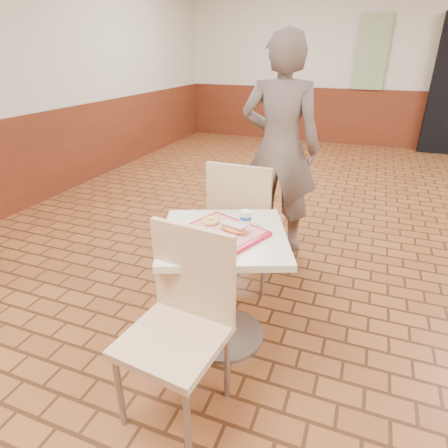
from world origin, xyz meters
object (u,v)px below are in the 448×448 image
(chair_main_front, at_px, (181,317))
(paper_cup, at_px, (246,218))
(chair_main_back, at_px, (243,219))
(long_john_donut, at_px, (233,228))
(ring_donut, at_px, (211,221))
(customer, at_px, (280,148))
(serving_tray, at_px, (224,232))
(main_table, at_px, (224,270))

(chair_main_front, height_order, paper_cup, chair_main_front)
(chair_main_front, xyz_separation_m, chair_main_back, (-0.07, 1.11, 0.02))
(chair_main_front, xyz_separation_m, long_john_donut, (0.07, 0.49, 0.25))
(chair_main_back, xyz_separation_m, paper_cup, (0.18, -0.50, 0.25))
(long_john_donut, distance_m, paper_cup, 0.12)
(paper_cup, bearing_deg, ring_donut, -164.46)
(customer, relative_size, paper_cup, 21.72)
(serving_tray, relative_size, long_john_donut, 2.49)
(customer, height_order, paper_cup, customer)
(customer, distance_m, paper_cup, 1.22)
(chair_main_back, height_order, paper_cup, chair_main_back)
(main_table, xyz_separation_m, long_john_donut, (0.06, -0.01, 0.28))
(chair_main_back, relative_size, paper_cup, 11.71)
(main_table, distance_m, customer, 1.38)
(chair_main_front, height_order, ring_donut, chair_main_front)
(chair_main_front, bearing_deg, customer, 95.76)
(chair_main_back, bearing_deg, main_table, 98.33)
(customer, xyz_separation_m, long_john_donut, (0.07, -1.32, -0.13))
(long_john_donut, bearing_deg, customer, 92.87)
(chair_main_back, height_order, customer, customer)
(chair_main_back, xyz_separation_m, serving_tray, (0.09, -0.61, 0.19))
(chair_main_back, distance_m, serving_tray, 0.64)
(ring_donut, bearing_deg, long_john_donut, -20.84)
(chair_main_back, height_order, ring_donut, chair_main_back)
(customer, relative_size, long_john_donut, 10.80)
(serving_tray, bearing_deg, chair_main_back, 98.04)
(serving_tray, height_order, long_john_donut, long_john_donut)
(ring_donut, xyz_separation_m, paper_cup, (0.19, 0.05, 0.03))
(chair_main_front, bearing_deg, long_john_donut, 87.39)
(main_table, distance_m, paper_cup, 0.33)
(serving_tray, bearing_deg, paper_cup, 48.87)
(ring_donut, distance_m, long_john_donut, 0.17)
(chair_main_front, distance_m, serving_tray, 0.55)
(customer, xyz_separation_m, ring_donut, (-0.09, -1.26, -0.14))
(chair_main_back, xyz_separation_m, ring_donut, (-0.01, -0.56, 0.22))
(main_table, height_order, ring_donut, ring_donut)
(chair_main_front, distance_m, long_john_donut, 0.56)
(chair_main_front, height_order, customer, customer)
(ring_donut, bearing_deg, customer, 85.91)
(ring_donut, relative_size, paper_cup, 1.12)
(chair_main_back, bearing_deg, paper_cup, 109.49)
(chair_main_back, distance_m, customer, 0.80)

